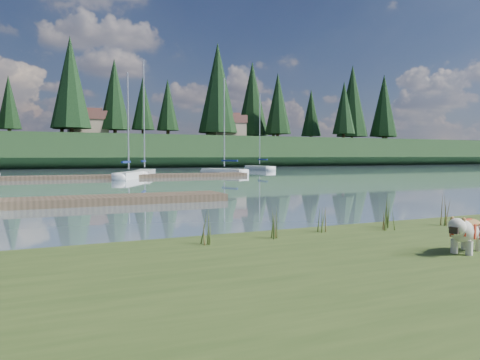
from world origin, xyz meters
name	(u,v)px	position (x,y,z in m)	size (l,w,h in m)	color
ground	(75,179)	(0.00, 30.00, 0.00)	(200.00, 200.00, 0.00)	gray
bank	(393,308)	(0.00, -6.00, 0.17)	(60.00, 9.00, 0.35)	#384B1D
ridge	(49,152)	(0.00, 73.00, 2.50)	(200.00, 20.00, 5.00)	#193017
bulldog	(467,229)	(2.65, -4.79, 0.72)	(1.01, 0.64, 0.60)	silver
dock_near	(19,203)	(-4.00, 9.00, 0.15)	(16.00, 2.00, 0.30)	#4C3D2C
dock_far	(101,177)	(2.00, 30.00, 0.15)	(26.00, 2.20, 0.30)	#4C3D2C
sailboat_bg_2	(131,175)	(4.23, 28.82, 0.34)	(3.71, 5.47, 8.74)	white
sailboat_bg_3	(145,172)	(6.71, 34.08, 0.33)	(3.82, 7.46, 10.94)	white
sailboat_bg_4	(221,171)	(14.63, 34.44, 0.33)	(3.33, 6.66, 9.88)	white
sailboat_bg_5	(257,168)	(24.25, 44.95, 0.32)	(1.46, 6.92, 9.98)	white
weed_0	(275,224)	(0.46, -2.40, 0.63)	(0.17, 0.14, 0.67)	#475B23
weed_1	(323,221)	(1.71, -2.17, 0.58)	(0.17, 0.14, 0.55)	#475B23
weed_2	(388,213)	(3.35, -2.24, 0.66)	(0.17, 0.14, 0.75)	#475B23
weed_3	(208,229)	(-0.90, -2.42, 0.63)	(0.17, 0.14, 0.66)	#475B23
weed_4	(388,220)	(3.07, -2.56, 0.57)	(0.17, 0.14, 0.52)	#475B23
weed_5	(445,212)	(4.75, -2.51, 0.65)	(0.17, 0.14, 0.73)	#475B23
mud_lip	(235,248)	(0.00, -1.60, 0.07)	(60.00, 0.50, 0.14)	#33281C
conifer_4	(71,82)	(3.00, 66.00, 13.09)	(6.16, 6.16, 15.10)	#382619
conifer_5	(143,103)	(15.00, 70.00, 10.83)	(3.96, 3.96, 10.35)	#382619
conifer_6	(218,88)	(28.00, 68.00, 13.99)	(7.04, 7.04, 17.00)	#382619
conifer_7	(278,103)	(42.00, 71.00, 12.19)	(5.28, 5.28, 13.20)	#382619
conifer_8	(344,108)	(55.00, 67.00, 11.51)	(4.62, 4.62, 11.77)	#382619
conifer_9	(384,105)	(68.00, 70.00, 12.87)	(5.94, 5.94, 14.62)	#382619
house_1	(88,123)	(6.00, 71.00, 7.31)	(6.30, 5.30, 4.65)	gray
house_2	(226,126)	(30.00, 69.00, 7.31)	(6.30, 5.30, 4.65)	gray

